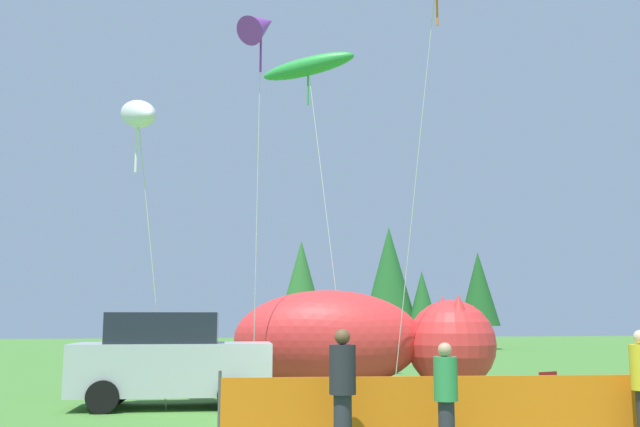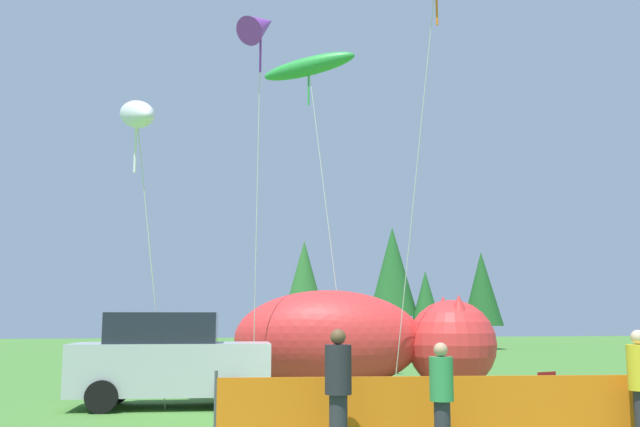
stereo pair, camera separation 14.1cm
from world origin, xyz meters
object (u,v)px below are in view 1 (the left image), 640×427
kite_green_fish (308,67)px  kite_white_ghost (138,115)px  spectator_in_red_shirt (343,385)px  spectator_in_yellow_shirt (446,393)px  parked_car (171,360)px  kite_purple_delta (261,27)px  folding_chair (554,392)px  inflatable_cat (358,343)px

kite_green_fish → kite_white_ghost: bearing=-127.3°
spectator_in_red_shirt → kite_green_fish: size_ratio=0.17×
spectator_in_yellow_shirt → kite_green_fish: kite_green_fish is taller
kite_white_ghost → parked_car: bearing=48.0°
kite_white_ghost → kite_purple_delta: (2.93, 2.70, 3.37)m
spectator_in_red_shirt → folding_chair: bearing=31.2°
spectator_in_red_shirt → spectator_in_yellow_shirt: 1.51m
kite_white_ghost → kite_purple_delta: 5.22m
spectator_in_red_shirt → kite_white_ghost: kite_white_ghost is taller
kite_green_fish → kite_purple_delta: (-1.91, -3.64, -0.30)m
kite_purple_delta → spectator_in_yellow_shirt: bearing=-76.3°
folding_chair → spectator_in_yellow_shirt: 4.80m
folding_chair → kite_purple_delta: bearing=-153.0°
kite_green_fish → kite_purple_delta: bearing=-117.6°
folding_chair → spectator_in_red_shirt: bearing=-80.4°
inflatable_cat → folding_chair: bearing=-55.1°
inflatable_cat → spectator_in_red_shirt: 9.66m
spectator_in_yellow_shirt → kite_green_fish: (-0.06, 11.74, 9.15)m
parked_car → spectator_in_yellow_shirt: bearing=-53.7°
kite_green_fish → kite_purple_delta: kite_green_fish is taller
folding_chair → inflatable_cat: (-2.48, 6.33, 0.77)m
inflatable_cat → spectator_in_red_shirt: inflatable_cat is taller
kite_purple_delta → kite_white_ghost: bearing=-137.4°
parked_car → spectator_in_red_shirt: bearing=-63.3°
inflatable_cat → kite_white_ghost: kite_white_ghost is taller
spectator_in_red_shirt → kite_green_fish: kite_green_fish is taller
parked_car → folding_chair: parked_car is taller
parked_car → kite_green_fish: 11.23m
parked_car → spectator_in_red_shirt: parked_car is taller
kite_purple_delta → parked_car: bearing=-139.8°
folding_chair → spectator_in_yellow_shirt: spectator_in_yellow_shirt is taller
kite_white_ghost → kite_green_fish: size_ratio=0.67×
folding_chair → kite_purple_delta: size_ratio=0.09×
spectator_in_red_shirt → spectator_in_yellow_shirt: bearing=-10.6°
parked_car → spectator_in_yellow_shirt: parked_car is taller
parked_car → spectator_in_red_shirt: (2.58, -6.06, -0.05)m
spectator_in_red_shirt → kite_white_ghost: 8.17m
folding_chair → spectator_in_red_shirt: spectator_in_red_shirt is taller
inflatable_cat → spectator_in_yellow_shirt: size_ratio=4.69×
kite_white_ghost → kite_green_fish: kite_green_fish is taller
folding_chair → spectator_in_yellow_shirt: size_ratio=0.56×
folding_chair → inflatable_cat: inflatable_cat is taller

